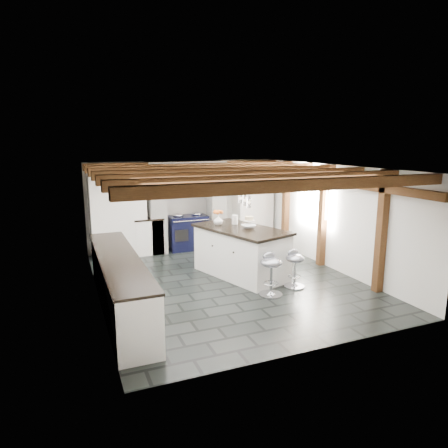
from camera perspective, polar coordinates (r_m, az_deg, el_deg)
name	(u,v)px	position (r m, az deg, el deg)	size (l,w,h in m)	color
ground	(227,281)	(8.21, 0.41, -8.12)	(6.00, 6.00, 0.00)	black
room_shell	(178,219)	(9.04, -6.62, 0.65)	(6.00, 6.03, 6.00)	silver
range_cooker	(188,232)	(10.51, -5.21, -1.11)	(1.00, 0.63, 0.99)	black
kitchen_island	(241,251)	(8.41, 2.42, -3.90)	(1.66, 2.30, 1.37)	white
bar_stool_near	(295,264)	(7.86, 10.05, -5.67)	(0.42, 0.42, 0.74)	silver
bar_stool_far	(271,269)	(7.37, 6.72, -6.43)	(0.45, 0.45, 0.81)	silver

